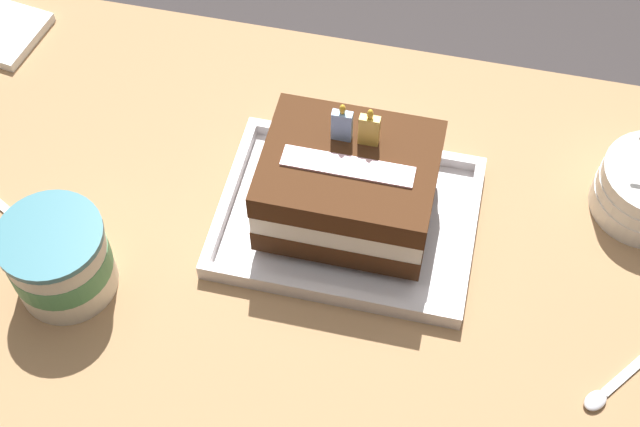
# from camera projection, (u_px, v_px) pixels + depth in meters

# --- Properties ---
(dining_table) EXTENTS (1.19, 0.66, 0.73)m
(dining_table) POSITION_uv_depth(u_px,v_px,m) (295.00, 281.00, 1.15)
(dining_table) COLOR #9E754C
(dining_table) RESTS_ON ground_plane
(foil_tray) EXTENTS (0.30, 0.23, 0.02)m
(foil_tray) POSITION_uv_depth(u_px,v_px,m) (347.00, 219.00, 1.06)
(foil_tray) COLOR silver
(foil_tray) RESTS_ON dining_table
(birthday_cake) EXTENTS (0.19, 0.15, 0.15)m
(birthday_cake) POSITION_uv_depth(u_px,v_px,m) (349.00, 185.00, 1.00)
(birthday_cake) COLOR #432613
(birthday_cake) RESTS_ON foil_tray
(ice_cream_tub) EXTENTS (0.12, 0.12, 0.10)m
(ice_cream_tub) POSITION_uv_depth(u_px,v_px,m) (59.00, 259.00, 0.97)
(ice_cream_tub) COLOR silver
(ice_cream_tub) RESTS_ON dining_table
(serving_spoon_near_tray) EXTENTS (0.10, 0.13, 0.01)m
(serving_spoon_near_tray) POSITION_uv_depth(u_px,v_px,m) (614.00, 384.00, 0.94)
(serving_spoon_near_tray) COLOR silver
(serving_spoon_near_tray) RESTS_ON dining_table
(napkin_pile) EXTENTS (0.13, 0.12, 0.01)m
(napkin_pile) POSITION_uv_depth(u_px,v_px,m) (0.00, 32.00, 1.24)
(napkin_pile) COLOR white
(napkin_pile) RESTS_ON dining_table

